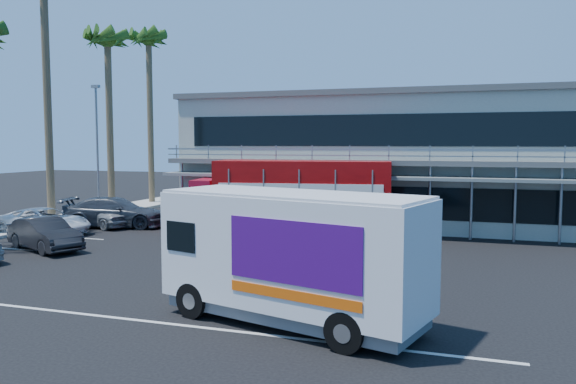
% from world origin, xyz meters
% --- Properties ---
extents(ground, '(120.00, 120.00, 0.00)m').
position_xyz_m(ground, '(0.00, 0.00, 0.00)').
color(ground, black).
rests_on(ground, ground).
extents(building, '(22.40, 12.00, 7.30)m').
position_xyz_m(building, '(3.00, 14.94, 3.66)').
color(building, '#9EA698').
rests_on(building, ground).
extents(curb_strip, '(3.00, 32.00, 0.16)m').
position_xyz_m(curb_strip, '(-15.00, 6.00, 0.08)').
color(curb_strip, '#A5A399').
rests_on(curb_strip, ground).
extents(palm_e, '(2.80, 2.80, 12.25)m').
position_xyz_m(palm_e, '(-14.70, 13.00, 10.57)').
color(palm_e, brown).
rests_on(palm_e, ground).
extents(palm_f, '(2.80, 2.80, 13.25)m').
position_xyz_m(palm_f, '(-15.10, 18.50, 11.47)').
color(palm_f, brown).
rests_on(palm_f, ground).
extents(light_pole_far, '(0.50, 0.25, 8.09)m').
position_xyz_m(light_pole_far, '(-14.20, 11.00, 4.50)').
color(light_pole_far, gray).
rests_on(light_pole_far, ground).
extents(red_truck, '(11.26, 4.19, 3.70)m').
position_xyz_m(red_truck, '(-0.85, 7.94, 2.04)').
color(red_truck, '#B10E26').
rests_on(red_truck, ground).
extents(white_van, '(7.20, 4.07, 3.33)m').
position_xyz_m(white_van, '(3.52, -5.00, 1.77)').
color(white_van, white).
rests_on(white_van, ground).
extents(parked_car_b, '(4.46, 3.01, 1.39)m').
position_xyz_m(parked_car_b, '(-9.50, 1.04, 0.70)').
color(parked_car_b, black).
rests_on(parked_car_b, ground).
extents(parked_car_c, '(4.84, 2.41, 1.32)m').
position_xyz_m(parked_car_c, '(-12.50, 4.40, 0.66)').
color(parked_car_c, white).
rests_on(parked_car_c, ground).
extents(parked_car_d, '(5.97, 3.55, 1.62)m').
position_xyz_m(parked_car_d, '(-10.62, 7.60, 0.81)').
color(parked_car_d, '#2E343D').
rests_on(parked_car_d, ground).
extents(parked_car_e, '(4.76, 3.07, 1.51)m').
position_xyz_m(parked_car_e, '(-11.49, 7.48, 0.75)').
color(parked_car_e, gray).
rests_on(parked_car_e, ground).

